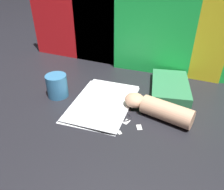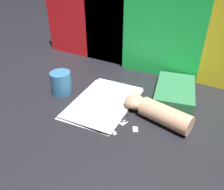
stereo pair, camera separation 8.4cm
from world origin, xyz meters
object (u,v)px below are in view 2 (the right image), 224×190
Objects in this scene: paper_stack at (103,102)px; mug at (61,83)px; scissors at (121,114)px; hand_forearm at (157,112)px; book_closed at (175,90)px.

mug is at bearing -174.52° from paper_stack.
scissors is 0.14m from hand_forearm.
book_closed is at bearing 87.94° from hand_forearm.
paper_stack is 0.11m from scissors.
book_closed reaches higher than paper_stack.
book_closed is 1.06× the size of hand_forearm.
scissors is at bearing -2.97° from mug.
book_closed is 0.49m from mug.
mug is (-0.20, -0.02, 0.04)m from paper_stack.
mug is (-0.43, -0.02, 0.01)m from hand_forearm.
scissors is 0.30m from mug.
hand_forearm is at bearing 1.16° from paper_stack.
hand_forearm is (-0.01, -0.21, 0.02)m from book_closed.
mug reaches higher than paper_stack.
hand_forearm is (0.13, 0.04, 0.03)m from scissors.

